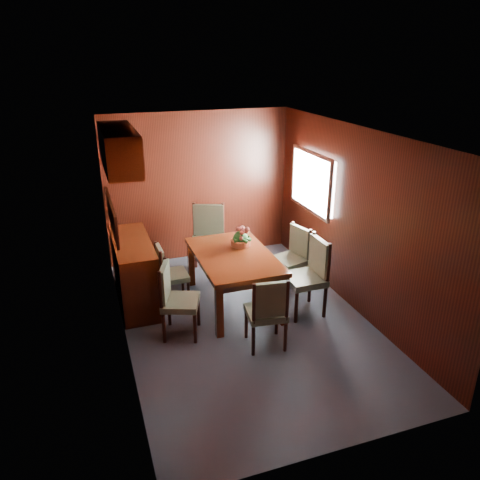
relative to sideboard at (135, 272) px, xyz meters
name	(u,v)px	position (x,y,z in m)	size (l,w,h in m)	color
ground	(245,321)	(1.25, -1.00, -0.45)	(4.50, 4.50, 0.00)	#343B48
room_shell	(229,193)	(1.15, -0.67, 1.18)	(3.06, 4.52, 2.41)	black
sideboard	(135,272)	(0.00, 0.00, 0.00)	(0.48, 1.40, 0.90)	#341206
dining_table	(234,261)	(1.26, -0.50, 0.18)	(0.98, 1.57, 0.73)	#341206
chair_left_near	(174,296)	(0.35, -0.98, 0.07)	(0.56, 0.57, 0.94)	black
chair_left_far	(168,271)	(0.42, -0.19, 0.02)	(0.40, 0.41, 0.85)	black
chair_right_near	(310,272)	(2.14, -1.02, 0.13)	(0.47, 0.49, 1.04)	black
chair_right_far	(294,254)	(2.24, -0.30, 0.07)	(0.52, 0.53, 0.93)	black
chair_head	(268,309)	(1.29, -1.62, 0.06)	(0.49, 0.47, 0.92)	black
chair_foot	(208,236)	(1.21, 0.59, 0.15)	(0.66, 0.65, 1.09)	black
flower_centerpiece	(241,236)	(1.45, -0.24, 0.43)	(0.29, 0.29, 0.29)	#A35332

